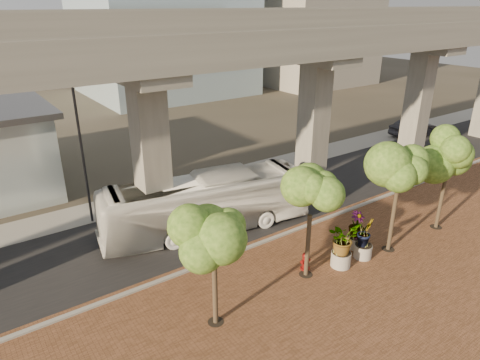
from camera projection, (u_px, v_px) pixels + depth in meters
ground at (261, 223)px, 26.59m from camera, size 160.00×160.00×0.00m
brick_plaza at (362, 288)px, 20.53m from camera, size 70.00×13.00×0.06m
asphalt_road at (242, 211)px, 28.09m from camera, size 90.00×8.00×0.04m
curb_strip at (281, 235)px, 25.04m from camera, size 70.00×0.25×0.16m
far_sidewalk at (200, 184)px, 32.25m from camera, size 90.00×3.00×0.06m
transit_viaduct at (242, 101)px, 25.31m from camera, size 72.00×5.60×12.40m
midrise_block at (312, 7)px, 69.36m from camera, size 18.00×16.00×24.00m
transit_bus at (206, 204)px, 25.13m from camera, size 12.82×5.10×3.48m
parked_car at (413, 128)px, 43.68m from camera, size 5.27×2.49×1.67m
fire_hydrant at (305, 261)px, 21.72m from camera, size 0.52×0.47×1.04m
planter_front at (343, 240)px, 21.63m from camera, size 2.27×2.27×2.50m
planter_right at (357, 226)px, 23.35m from camera, size 2.05×2.05×2.19m
planter_left at (365, 234)px, 22.43m from camera, size 2.10×2.10×2.31m
street_tree_far_west at (213, 234)px, 16.64m from camera, size 3.40×3.40×5.88m
street_tree_near_west at (311, 199)px, 19.87m from camera, size 2.99×2.99×5.59m
street_tree_near_east at (400, 174)px, 21.98m from camera, size 3.59×3.59×6.14m
street_tree_far_east at (450, 156)px, 24.28m from camera, size 3.81×3.81×6.32m
streetlamp_west at (82, 144)px, 24.77m from camera, size 0.43×1.27×8.77m
streetlamp_east at (309, 104)px, 35.25m from camera, size 0.42×1.24×8.56m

